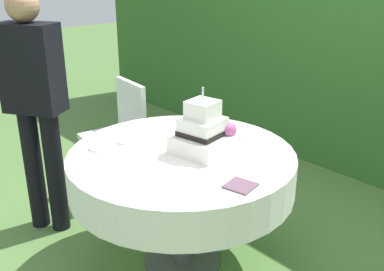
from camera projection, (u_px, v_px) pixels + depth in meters
name	position (u px, v px, depth m)	size (l,w,h in m)	color
ground_plane	(183.00, 261.00, 2.79)	(20.00, 20.00, 0.00)	#547A3D
foliage_hedge	(375.00, 36.00, 3.66)	(6.90, 0.53, 2.34)	#336628
cake_table	(182.00, 170.00, 2.56)	(1.28, 1.28, 0.74)	#4C4C51
wedding_cake	(204.00, 133.00, 2.48)	(0.33, 0.33, 0.38)	white
serving_plate_near	(126.00, 141.00, 2.65)	(0.10, 0.10, 0.01)	white
serving_plate_far	(251.00, 136.00, 2.72)	(0.14, 0.14, 0.01)	white
serving_plate_left	(99.00, 148.00, 2.56)	(0.12, 0.12, 0.01)	white
napkin_stack	(241.00, 186.00, 2.13)	(0.13, 0.13, 0.01)	#6B4C60
garden_chair	(121.00, 128.00, 3.45)	(0.44, 0.44, 0.89)	white
standing_person	(35.00, 99.00, 2.82)	(0.41, 0.36, 1.60)	black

